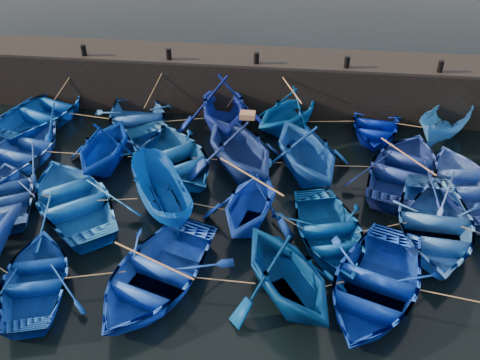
# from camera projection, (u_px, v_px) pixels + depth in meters

# --- Properties ---
(ground) EXTENTS (120.00, 120.00, 0.00)m
(ground) POSITION_uv_depth(u_px,v_px,m) (229.00, 253.00, 17.74)
(ground) COLOR black
(ground) RESTS_ON ground
(quay_wall) EXTENTS (26.00, 2.50, 2.50)m
(quay_wall) POSITION_uv_depth(u_px,v_px,m) (258.00, 83.00, 25.51)
(quay_wall) COLOR black
(quay_wall) RESTS_ON ground
(quay_top) EXTENTS (26.00, 2.50, 0.12)m
(quay_top) POSITION_uv_depth(u_px,v_px,m) (258.00, 57.00, 24.76)
(quay_top) COLOR black
(quay_top) RESTS_ON quay_wall
(bollard_0) EXTENTS (0.24, 0.24, 0.50)m
(bollard_0) POSITION_uv_depth(u_px,v_px,m) (84.00, 50.00, 24.60)
(bollard_0) COLOR black
(bollard_0) RESTS_ON quay_top
(bollard_1) EXTENTS (0.24, 0.24, 0.50)m
(bollard_1) POSITION_uv_depth(u_px,v_px,m) (169.00, 54.00, 24.22)
(bollard_1) COLOR black
(bollard_1) RESTS_ON quay_top
(bollard_2) EXTENTS (0.24, 0.24, 0.50)m
(bollard_2) POSITION_uv_depth(u_px,v_px,m) (256.00, 58.00, 23.85)
(bollard_2) COLOR black
(bollard_2) RESTS_ON quay_top
(bollard_3) EXTENTS (0.24, 0.24, 0.50)m
(bollard_3) POSITION_uv_depth(u_px,v_px,m) (347.00, 62.00, 23.47)
(bollard_3) COLOR black
(bollard_3) RESTS_ON quay_top
(bollard_4) EXTENTS (0.24, 0.24, 0.50)m
(bollard_4) POSITION_uv_depth(u_px,v_px,m) (441.00, 66.00, 23.10)
(bollard_4) COLOR black
(bollard_4) RESTS_ON quay_top
(boat_0) EXTENTS (5.59, 6.50, 1.14)m
(boat_0) POSITION_uv_depth(u_px,v_px,m) (44.00, 111.00, 24.63)
(boat_0) COLOR #053EA5
(boat_0) RESTS_ON ground
(boat_1) EXTENTS (5.39, 6.35, 1.12)m
(boat_1) POSITION_uv_depth(u_px,v_px,m) (137.00, 121.00, 23.89)
(boat_1) COLOR #194C96
(boat_1) RESTS_ON ground
(boat_2) EXTENTS (5.10, 5.64, 2.58)m
(boat_2) POSITION_uv_depth(u_px,v_px,m) (223.00, 105.00, 23.59)
(boat_2) COLOR navy
(boat_2) RESTS_ON ground
(boat_3) EXTENTS (5.20, 5.30, 2.12)m
(boat_3) POSITION_uv_depth(u_px,v_px,m) (289.00, 110.00, 23.64)
(boat_3) COLOR #024A9D
(boat_3) RESTS_ON ground
(boat_4) EXTENTS (3.65, 4.73, 0.91)m
(boat_4) POSITION_uv_depth(u_px,v_px,m) (375.00, 124.00, 23.86)
(boat_4) COLOR #001598
(boat_4) RESTS_ON ground
(boat_5) EXTENTS (3.53, 4.21, 1.57)m
(boat_5) POSITION_uv_depth(u_px,v_px,m) (446.00, 124.00, 23.21)
(boat_5) COLOR blue
(boat_5) RESTS_ON ground
(boat_6) EXTENTS (4.46, 5.56, 1.03)m
(boat_6) POSITION_uv_depth(u_px,v_px,m) (22.00, 151.00, 21.93)
(boat_6) COLOR #1C49AC
(boat_6) RESTS_ON ground
(boat_7) EXTENTS (3.75, 4.26, 2.11)m
(boat_7) POSITION_uv_depth(u_px,v_px,m) (104.00, 145.00, 21.29)
(boat_7) COLOR #00299E
(boat_7) RESTS_ON ground
(boat_8) EXTENTS (6.55, 6.76, 1.14)m
(boat_8) POSITION_uv_depth(u_px,v_px,m) (171.00, 156.00, 21.49)
(boat_8) COLOR #115296
(boat_8) RESTS_ON ground
(boat_9) EXTENTS (6.06, 6.25, 2.52)m
(boat_9) POSITION_uv_depth(u_px,v_px,m) (240.00, 146.00, 20.84)
(boat_9) COLOR navy
(boat_9) RESTS_ON ground
(boat_10) EXTENTS (5.55, 5.89, 2.46)m
(boat_10) POSITION_uv_depth(u_px,v_px,m) (307.00, 149.00, 20.67)
(boat_10) COLOR #0F459E
(boat_10) RESTS_ON ground
(boat_11) EXTENTS (5.49, 6.35, 1.11)m
(boat_11) POSITION_uv_depth(u_px,v_px,m) (405.00, 168.00, 20.81)
(boat_11) COLOR navy
(boat_11) RESTS_ON ground
(boat_12) EXTENTS (4.43, 5.61, 1.05)m
(boat_12) POSITION_uv_depth(u_px,v_px,m) (468.00, 184.00, 19.99)
(boat_12) COLOR blue
(boat_12) RESTS_ON ground
(boat_13) EXTENTS (4.61, 5.12, 0.87)m
(boat_13) POSITION_uv_depth(u_px,v_px,m) (7.00, 194.00, 19.64)
(boat_13) COLOR navy
(boat_13) RESTS_ON ground
(boat_14) EXTENTS (6.32, 6.60, 1.11)m
(boat_14) POSITION_uv_depth(u_px,v_px,m) (73.00, 199.00, 19.23)
(boat_14) COLOR blue
(boat_14) RESTS_ON ground
(boat_15) EXTENTS (3.57, 4.49, 1.65)m
(boat_15) POSITION_uv_depth(u_px,v_px,m) (161.00, 194.00, 18.99)
(boat_15) COLOR #044297
(boat_15) RESTS_ON ground
(boat_16) EXTENTS (4.08, 4.49, 2.03)m
(boat_16) POSITION_uv_depth(u_px,v_px,m) (250.00, 201.00, 18.36)
(boat_16) COLOR blue
(boat_16) RESTS_ON ground
(boat_17) EXTENTS (4.42, 5.33, 0.96)m
(boat_17) POSITION_uv_depth(u_px,v_px,m) (329.00, 232.00, 17.85)
(boat_17) COLOR #044189
(boat_17) RESTS_ON ground
(boat_18) EXTENTS (4.26, 5.68, 1.12)m
(boat_18) POSITION_uv_depth(u_px,v_px,m) (434.00, 224.00, 18.05)
(boat_18) COLOR blue
(boat_18) RESTS_ON ground
(boat_21) EXTENTS (4.09, 4.91, 0.88)m
(boat_21) POSITION_uv_depth(u_px,v_px,m) (37.00, 278.00, 16.18)
(boat_21) COLOR #093A9E
(boat_21) RESTS_ON ground
(boat_22) EXTENTS (5.25, 6.18, 1.09)m
(boat_22) POSITION_uv_depth(u_px,v_px,m) (155.00, 274.00, 16.18)
(boat_22) COLOR blue
(boat_22) RESTS_ON ground
(boat_23) EXTENTS (5.48, 5.66, 2.28)m
(boat_23) POSITION_uv_depth(u_px,v_px,m) (287.00, 272.00, 15.43)
(boat_23) COLOR navy
(boat_23) RESTS_ON ground
(boat_24) EXTENTS (5.38, 6.27, 1.10)m
(boat_24) POSITION_uv_depth(u_px,v_px,m) (374.00, 284.00, 15.83)
(boat_24) COLOR #0A34BF
(boat_24) RESTS_ON ground
(wooden_crate) EXTENTS (0.57, 0.42, 0.22)m
(wooden_crate) POSITION_uv_depth(u_px,v_px,m) (248.00, 115.00, 20.02)
(wooden_crate) COLOR #966541
(wooden_crate) RESTS_ON boat_9
(mooring_ropes) EXTENTS (18.38, 12.02, 2.10)m
(mooring_ropes) POSITION_uv_depth(u_px,v_px,m) (246.00, 151.00, 21.28)
(mooring_ropes) COLOR tan
(mooring_ropes) RESTS_ON ground
(loose_oars) EXTENTS (10.56, 12.08, 1.09)m
(loose_oars) POSITION_uv_depth(u_px,v_px,m) (284.00, 162.00, 19.27)
(loose_oars) COLOR #99724C
(loose_oars) RESTS_ON ground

